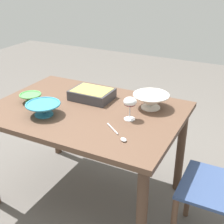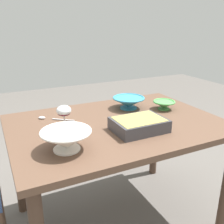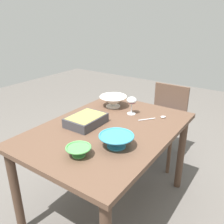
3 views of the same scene
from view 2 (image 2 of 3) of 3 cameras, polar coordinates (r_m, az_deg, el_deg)
The scene contains 8 objects.
ground_plane at distance 1.96m, azimuth 0.97°, elevation -22.66°, with size 8.00×8.00×0.00m, color #5B5651.
dining_table at distance 1.60m, azimuth 1.10°, elevation -5.45°, with size 1.27×0.90×0.73m.
wine_glass at distance 1.43m, azimuth -10.62°, elevation -0.07°, with size 0.08×0.08×0.15m.
casserole_dish at distance 1.44m, azimuth 6.00°, elevation -2.66°, with size 0.29×0.21×0.07m.
mixing_bowl at distance 1.82m, azimuth 11.46°, elevation 1.67°, with size 0.15×0.15×0.06m.
small_bowl at distance 1.24m, azimuth -10.10°, elevation -5.94°, with size 0.24×0.24×0.10m.
serving_bowl at distance 1.80m, azimuth 3.71°, elevation 2.21°, with size 0.22×0.22×0.08m.
serving_spoon at distance 1.66m, azimuth -13.81°, elevation -1.36°, with size 0.20×0.16×0.01m.
Camera 2 is at (-0.67, -1.30, 1.31)m, focal length 41.24 mm.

